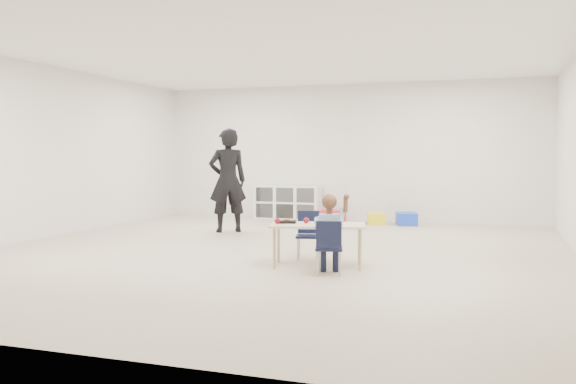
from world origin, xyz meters
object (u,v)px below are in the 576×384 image
(cubby_shelf, at_px, (288,202))
(chair_near, at_px, (329,247))
(child, at_px, (329,232))
(adult, at_px, (228,180))
(table, at_px, (318,245))

(cubby_shelf, bearing_deg, chair_near, -66.91)
(chair_near, distance_m, child, 0.18)
(cubby_shelf, relative_size, adult, 0.78)
(table, bearing_deg, child, -73.31)
(table, distance_m, chair_near, 0.52)
(table, relative_size, adult, 0.68)
(child, relative_size, cubby_shelf, 0.69)
(cubby_shelf, bearing_deg, child, -66.91)
(table, relative_size, child, 1.26)
(child, distance_m, adult, 4.16)
(child, height_order, cubby_shelf, child)
(chair_near, distance_m, cubby_shelf, 6.07)
(child, height_order, adult, adult)
(child, bearing_deg, adult, 116.92)
(chair_near, relative_size, cubby_shelf, 0.44)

